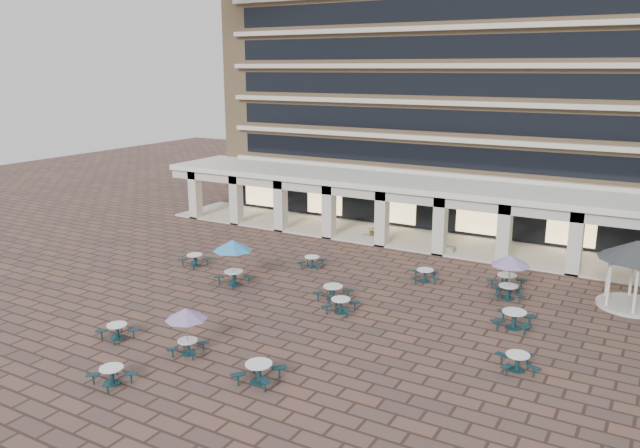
# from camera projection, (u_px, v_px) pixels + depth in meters

# --- Properties ---
(ground) EXTENTS (120.00, 120.00, 0.00)m
(ground) POSITION_uv_depth(u_px,v_px,m) (320.00, 308.00, 32.44)
(ground) COLOR brown
(ground) RESTS_ON ground
(apartment_building) EXTENTS (40.00, 15.50, 25.20)m
(apartment_building) POSITION_uv_depth(u_px,v_px,m) (475.00, 62.00, 50.80)
(apartment_building) COLOR #A1815B
(apartment_building) RESTS_ON ground
(retail_arcade) EXTENTS (42.00, 6.60, 4.40)m
(retail_arcade) POSITION_uv_depth(u_px,v_px,m) (423.00, 201.00, 44.16)
(retail_arcade) COLOR white
(retail_arcade) RESTS_ON ground
(picnic_table_0) EXTENTS (1.76, 1.76, 0.70)m
(picnic_table_0) POSITION_uv_depth(u_px,v_px,m) (117.00, 330.00, 28.74)
(picnic_table_0) COLOR #133139
(picnic_table_0) RESTS_ON ground
(picnic_table_1) EXTENTS (1.80, 1.80, 0.71)m
(picnic_table_1) POSITION_uv_depth(u_px,v_px,m) (112.00, 374.00, 24.61)
(picnic_table_1) COLOR #133139
(picnic_table_1) RESTS_ON ground
(picnic_table_2) EXTENTS (1.95, 1.95, 0.82)m
(picnic_table_2) POSITION_uv_depth(u_px,v_px,m) (259.00, 371.00, 24.73)
(picnic_table_2) COLOR #133139
(picnic_table_2) RESTS_ON ground
(picnic_table_3) EXTENTS (2.01, 2.01, 0.73)m
(picnic_table_3) POSITION_uv_depth(u_px,v_px,m) (517.00, 361.00, 25.69)
(picnic_table_3) COLOR #133139
(picnic_table_3) RESTS_ON ground
(picnic_table_4) EXTENTS (2.31, 2.31, 2.66)m
(picnic_table_4) POSITION_uv_depth(u_px,v_px,m) (233.00, 247.00, 35.44)
(picnic_table_4) COLOR #133139
(picnic_table_4) RESTS_ON ground
(picnic_table_5) EXTENTS (1.90, 1.90, 0.80)m
(picnic_table_5) POSITION_uv_depth(u_px,v_px,m) (333.00, 291.00, 33.52)
(picnic_table_5) COLOR #133139
(picnic_table_5) RESTS_ON ground
(picnic_table_6) EXTENTS (1.83, 1.83, 2.12)m
(picnic_table_6) POSITION_uv_depth(u_px,v_px,m) (186.00, 316.00, 26.83)
(picnic_table_6) COLOR #133139
(picnic_table_6) RESTS_ON ground
(picnic_table_7) EXTENTS (1.98, 1.98, 0.86)m
(picnic_table_7) POSITION_uv_depth(u_px,v_px,m) (514.00, 318.00, 29.87)
(picnic_table_7) COLOR #133139
(picnic_table_7) RESTS_ON ground
(picnic_table_8) EXTENTS (1.90, 1.90, 0.75)m
(picnic_table_8) POSITION_uv_depth(u_px,v_px,m) (195.00, 259.00, 39.31)
(picnic_table_8) COLOR #133139
(picnic_table_8) RESTS_ON ground
(picnic_table_9) EXTENTS (1.76, 1.76, 0.75)m
(picnic_table_9) POSITION_uv_depth(u_px,v_px,m) (341.00, 304.00, 31.79)
(picnic_table_9) COLOR #133139
(picnic_table_9) RESTS_ON ground
(picnic_table_10) EXTENTS (2.11, 2.11, 0.80)m
(picnic_table_10) POSITION_uv_depth(u_px,v_px,m) (507.00, 280.00, 35.33)
(picnic_table_10) COLOR #133139
(picnic_table_10) RESTS_ON ground
(picnic_table_11) EXTENTS (2.13, 2.13, 2.46)m
(picnic_table_11) POSITION_uv_depth(u_px,v_px,m) (510.00, 262.00, 33.29)
(picnic_table_11) COLOR #133139
(picnic_table_11) RESTS_ON ground
(picnic_table_12) EXTENTS (1.75, 1.75, 0.71)m
(picnic_table_12) POSITION_uv_depth(u_px,v_px,m) (312.00, 261.00, 39.02)
(picnic_table_12) COLOR #133139
(picnic_table_12) RESTS_ON ground
(picnic_table_13) EXTENTS (2.01, 2.01, 0.74)m
(picnic_table_13) POSITION_uv_depth(u_px,v_px,m) (425.00, 274.00, 36.41)
(picnic_table_13) COLOR #133139
(picnic_table_13) RESTS_ON ground
(gazebo) EXTENTS (3.84, 3.84, 3.58)m
(gazebo) POSITION_uv_depth(u_px,v_px,m) (637.00, 258.00, 32.00)
(gazebo) COLOR beige
(gazebo) RESTS_ON ground
(planter_left) EXTENTS (1.50, 0.62, 1.17)m
(planter_left) POSITION_uv_depth(u_px,v_px,m) (372.00, 236.00, 44.66)
(planter_left) COLOR gray
(planter_left) RESTS_ON ground
(planter_right) EXTENTS (1.50, 0.64, 1.28)m
(planter_right) POSITION_uv_depth(u_px,v_px,m) (444.00, 245.00, 42.08)
(planter_right) COLOR gray
(planter_right) RESTS_ON ground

